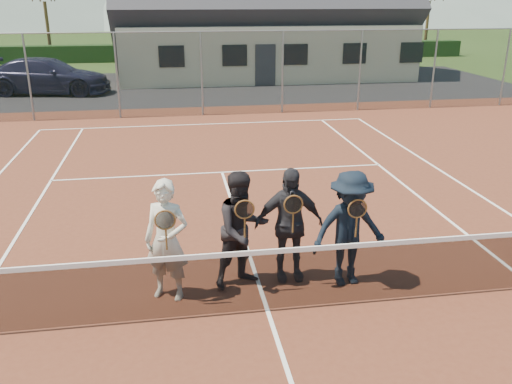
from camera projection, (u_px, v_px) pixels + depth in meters
ground at (194, 88)px, 26.20m from camera, size 220.00×220.00×0.00m
court_surface at (267, 311)px, 7.64m from camera, size 30.00×30.00×0.02m
tarmac_carpark at (109, 90)px, 25.61m from camera, size 40.00×12.00×0.01m
hedge_row at (185, 52)px, 37.15m from camera, size 40.00×1.20×1.10m
car_c at (48, 76)px, 24.31m from camera, size 5.79×3.17×1.59m
court_markings at (267, 310)px, 7.63m from camera, size 11.03×23.83×0.01m
tennis_net at (268, 277)px, 7.46m from camera, size 11.68×0.08×1.10m
perimeter_fence at (202, 74)px, 19.65m from camera, size 30.07×0.07×3.02m
clubhouse at (262, 0)px, 29.15m from camera, size 15.60×8.20×7.70m
player_a at (167, 241)px, 7.68m from camera, size 0.77×0.65×1.80m
player_b at (242, 230)px, 8.04m from camera, size 1.07×0.96×1.80m
player_c at (289, 224)px, 8.22m from camera, size 1.06×0.51×1.80m
player_d at (350, 229)px, 8.07m from camera, size 1.21×0.76×1.80m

